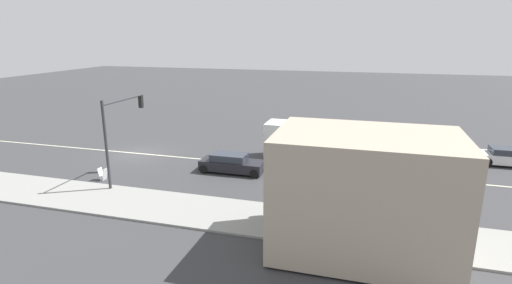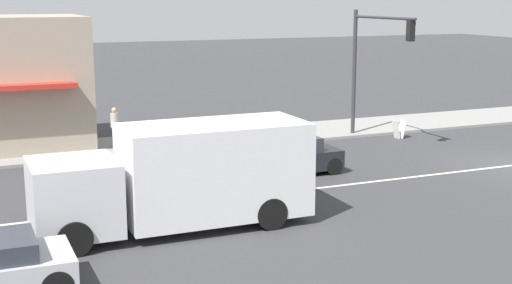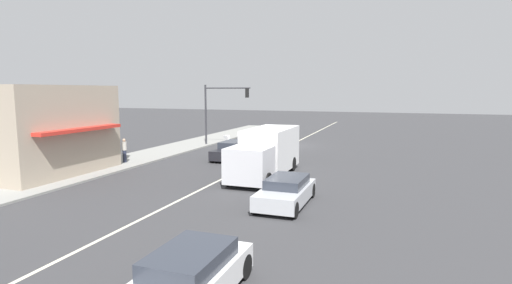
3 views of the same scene
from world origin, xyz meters
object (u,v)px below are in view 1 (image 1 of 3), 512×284
object	(u,v)px
delivery_truck	(310,142)
van_white	(510,157)
sedan_dark	(231,163)
pedestrian	(272,200)
sedan_silver	(384,148)
warning_aframe_sign	(103,174)
traffic_signal_main	(118,125)

from	to	relation	value
delivery_truck	van_white	bearing A→B (deg)	100.83
sedan_dark	pedestrian	bearing A→B (deg)	35.56
sedan_silver	pedestrian	bearing A→B (deg)	-23.86
warning_aframe_sign	sedan_dark	size ratio (longest dim) A/B	0.19
warning_aframe_sign	sedan_silver	distance (m)	21.44
warning_aframe_sign	sedan_dark	xyz separation A→B (m)	(-3.93, 7.79, 0.22)
sedan_dark	delivery_truck	bearing A→B (deg)	131.65
van_white	traffic_signal_main	bearing A→B (deg)	-66.69
traffic_signal_main	van_white	size ratio (longest dim) A/B	1.27
pedestrian	warning_aframe_sign	world-z (taller)	pedestrian
pedestrian	delivery_truck	world-z (taller)	delivery_truck
traffic_signal_main	delivery_truck	xyz separation A→B (m)	(-8.32, 11.18, -2.43)
delivery_truck	sedan_silver	distance (m)	6.31
sedan_silver	traffic_signal_main	bearing A→B (deg)	-56.44
warning_aframe_sign	delivery_truck	world-z (taller)	delivery_truck
van_white	sedan_dark	size ratio (longest dim) A/B	0.97
pedestrian	van_white	size ratio (longest dim) A/B	0.38
van_white	sedan_dark	bearing A→B (deg)	-69.82
traffic_signal_main	pedestrian	size ratio (longest dim) A/B	3.30
delivery_truck	sedan_dark	world-z (taller)	delivery_truck
warning_aframe_sign	delivery_truck	bearing A→B (deg)	123.20
van_white	sedan_dark	xyz separation A→B (m)	(7.20, -19.59, -0.00)
delivery_truck	sedan_silver	xyz separation A→B (m)	(-2.80, 5.59, -0.84)
warning_aframe_sign	van_white	size ratio (longest dim) A/B	0.19
traffic_signal_main	van_white	bearing A→B (deg)	113.31
sedan_silver	sedan_dark	bearing A→B (deg)	-55.66
pedestrian	van_white	bearing A→B (deg)	132.02
warning_aframe_sign	sedan_dark	distance (m)	8.73
van_white	delivery_truck	bearing A→B (deg)	-79.17
sedan_silver	van_white	size ratio (longest dim) A/B	0.98
warning_aframe_sign	van_white	bearing A→B (deg)	112.13
delivery_truck	van_white	distance (m)	14.93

